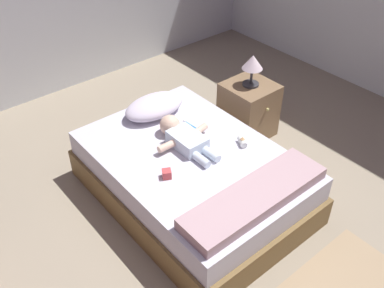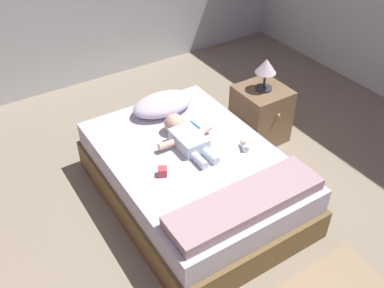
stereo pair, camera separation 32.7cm
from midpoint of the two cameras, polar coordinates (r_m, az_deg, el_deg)
The scene contains 10 objects.
ground_plane at distance 3.26m, azimuth 0.73°, elevation -14.88°, with size 8.00×8.00×0.00m, color gray.
bed at distance 3.52m, azimuth -2.67°, elevation -4.45°, with size 1.27×1.82×0.46m.
pillow at distance 3.80m, azimuth -7.46°, elevation 4.87°, with size 0.56×0.34×0.16m.
baby at distance 3.44m, azimuth -3.96°, elevation 0.90°, with size 0.49×0.62×0.17m.
toothbrush at distance 3.66m, azimuth -2.82°, elevation 2.45°, with size 0.02×0.17×0.02m.
nightstand at distance 4.23m, azimuth 5.23°, elevation 4.45°, with size 0.44×0.47×0.55m.
lamp at distance 3.98m, azimuth 5.63°, elevation 10.35°, with size 0.19×0.19×0.30m.
blanket at distance 2.96m, azimuth 5.18°, elevation -7.12°, with size 1.14×0.32×0.09m.
toy_block at distance 3.15m, azimuth -6.32°, elevation -4.05°, with size 0.09×0.09×0.06m.
baby_bottle at distance 3.44m, azimuth 3.96°, elevation 0.23°, with size 0.10×0.12×0.07m.
Camera 1 is at (-1.42, -1.40, 2.59)m, focal length 40.50 mm.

